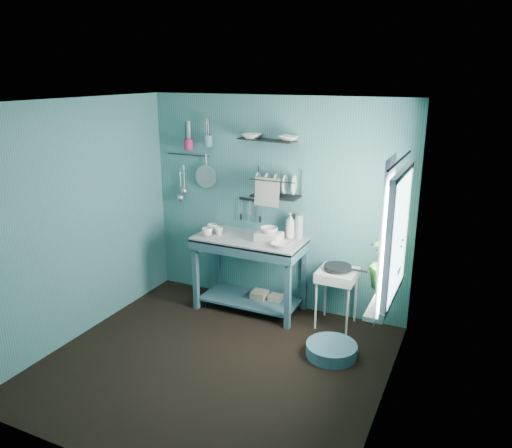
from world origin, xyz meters
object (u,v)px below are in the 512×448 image
at_px(soap_bottle, 290,225).
at_px(frying_pan, 338,267).
at_px(hotplate_stand, 336,298).
at_px(utensil_cup_teal, 208,141).
at_px(colander, 206,177).
at_px(mug_right, 212,228).
at_px(floor_basin, 331,350).
at_px(mug_left, 207,232).
at_px(storage_tin_small, 276,303).
at_px(dish_rack, 276,183).
at_px(work_counter, 250,274).
at_px(storage_tin_large, 259,300).
at_px(utensil_cup_magenta, 188,144).
at_px(potted_plant, 385,261).
at_px(mug_mid, 219,231).
at_px(water_bottle, 299,227).
at_px(wash_tub, 269,237).

xyz_separation_m(soap_bottle, frying_pan, (0.63, -0.16, -0.35)).
bearing_deg(hotplate_stand, soap_bottle, 155.31).
height_order(utensil_cup_teal, colander, utensil_cup_teal).
relative_size(mug_right, floor_basin, 0.24).
xyz_separation_m(mug_left, storage_tin_small, (0.78, 0.24, -0.85)).
bearing_deg(storage_tin_small, dish_rack, 122.42).
relative_size(work_counter, mug_left, 10.36).
bearing_deg(soap_bottle, dish_rack, -165.43).
bearing_deg(dish_rack, floor_basin, -48.28).
bearing_deg(colander, storage_tin_large, -12.99).
bearing_deg(hotplate_stand, colander, 163.45).
xyz_separation_m(utensil_cup_magenta, utensil_cup_teal, (0.27, 0.00, 0.06)).
bearing_deg(utensil_cup_teal, potted_plant, -19.36).
bearing_deg(mug_mid, colander, 137.83).
xyz_separation_m(mug_right, potted_plant, (2.16, -0.60, 0.14)).
xyz_separation_m(hotplate_stand, utensil_cup_teal, (-1.70, 0.17, 1.63)).
relative_size(mug_mid, floor_basin, 0.19).
distance_m(mug_right, colander, 0.65).
bearing_deg(potted_plant, storage_tin_large, 157.22).
relative_size(mug_left, storage_tin_small, 0.61).
distance_m(water_bottle, colander, 1.32).
bearing_deg(utensil_cup_magenta, water_bottle, 0.55).
height_order(wash_tub, floor_basin, wash_tub).
relative_size(frying_pan, floor_basin, 0.58).
bearing_deg(floor_basin, wash_tub, 148.22).
height_order(work_counter, mug_mid, mug_mid).
relative_size(hotplate_stand, potted_plant, 1.26).
bearing_deg(mug_mid, potted_plant, -14.95).
height_order(work_counter, hotplate_stand, work_counter).
bearing_deg(storage_tin_large, mug_right, -175.24).
bearing_deg(water_bottle, utensil_cup_magenta, -179.45).
height_order(hotplate_stand, potted_plant, potted_plant).
relative_size(mug_right, dish_rack, 0.22).
distance_m(utensil_cup_teal, floor_basin, 2.77).
height_order(colander, storage_tin_small, colander).
bearing_deg(storage_tin_large, dish_rack, 35.02).
xyz_separation_m(potted_plant, storage_tin_large, (-1.56, 0.65, -0.98)).
bearing_deg(frying_pan, work_counter, -178.01).
relative_size(wash_tub, water_bottle, 1.00).
distance_m(mug_left, colander, 0.73).
height_order(wash_tub, hotplate_stand, wash_tub).
distance_m(work_counter, colander, 1.30).
bearing_deg(soap_bottle, wash_tub, -127.69).
height_order(mug_right, colander, colander).
relative_size(wash_tub, soap_bottle, 0.94).
distance_m(mug_mid, frying_pan, 1.45).
distance_m(utensil_cup_teal, colander, 0.45).
bearing_deg(utensil_cup_teal, utensil_cup_magenta, 180.00).
bearing_deg(hotplate_stand, storage_tin_large, 169.12).
distance_m(work_counter, storage_tin_large, 0.36).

